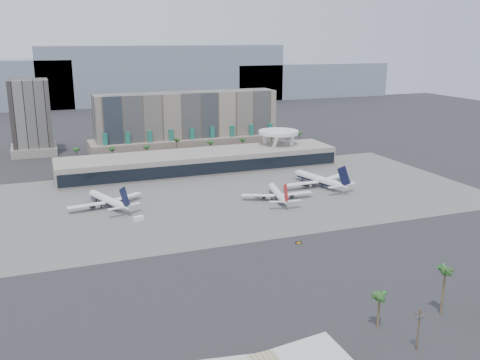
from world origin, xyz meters
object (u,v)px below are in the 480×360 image
object	(u,v)px
airliner_right	(319,179)
service_vehicle_b	(257,197)
taxiway_sign	(299,243)
airliner_left	(107,200)
service_vehicle_a	(138,219)
utility_pole	(419,325)
airliner_centre	(278,194)

from	to	relation	value
airliner_right	service_vehicle_b	world-z (taller)	airliner_right
airliner_right	taxiway_sign	xyz separation A→B (m)	(-48.92, -72.44, -3.38)
airliner_left	service_vehicle_b	distance (m)	74.48
airliner_left	service_vehicle_a	size ratio (longest dim) A/B	8.83
utility_pole	service_vehicle_b	world-z (taller)	utility_pole
service_vehicle_a	service_vehicle_b	xyz separation A→B (m)	(63.06, 12.71, -0.16)
service_vehicle_b	airliner_centre	bearing A→B (deg)	-48.63
airliner_left	airliner_centre	xyz separation A→B (m)	(82.19, -18.52, -0.21)
service_vehicle_a	utility_pole	bearing A→B (deg)	-83.88
airliner_left	taxiway_sign	distance (m)	99.88
airliner_centre	airliner_left	bearing A→B (deg)	178.57
taxiway_sign	service_vehicle_b	bearing A→B (deg)	92.46
service_vehicle_b	taxiway_sign	bearing A→B (deg)	-112.89
airliner_right	utility_pole	bearing A→B (deg)	-123.29
airliner_centre	service_vehicle_a	xyz separation A→B (m)	(-71.90, -6.91, -2.25)
airliner_left	airliner_right	size ratio (longest dim) A/B	0.87
airliner_centre	service_vehicle_a	size ratio (longest dim) A/B	8.63
utility_pole	service_vehicle_a	world-z (taller)	utility_pole
utility_pole	airliner_centre	xyz separation A→B (m)	(21.74, 135.34, -3.82)
taxiway_sign	utility_pole	bearing A→B (deg)	-83.39
airliner_right	service_vehicle_a	world-z (taller)	airliner_right
airliner_right	service_vehicle_a	distance (m)	106.04
service_vehicle_b	airliner_right	bearing A→B (deg)	-2.35
airliner_right	service_vehicle_a	size ratio (longest dim) A/B	10.11
airliner_left	utility_pole	bearing A→B (deg)	-89.41
airliner_left	service_vehicle_a	xyz separation A→B (m)	(10.28, -25.43, -2.46)
taxiway_sign	airliner_centre	bearing A→B (deg)	83.28
service_vehicle_b	taxiway_sign	world-z (taller)	service_vehicle_b
utility_pole	airliner_right	bearing A→B (deg)	70.44
utility_pole	airliner_left	world-z (taller)	airliner_left
utility_pole	airliner_left	bearing A→B (deg)	111.45
service_vehicle_a	service_vehicle_b	distance (m)	64.33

